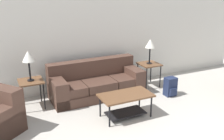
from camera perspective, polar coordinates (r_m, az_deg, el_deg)
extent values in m
cube|color=silver|center=(6.24, -3.41, 7.77)|extent=(9.05, 0.06, 2.60)
cube|color=#4C3328|center=(5.90, -3.39, -4.94)|extent=(2.16, 0.90, 0.22)
cube|color=#4C3328|center=(5.58, -10.12, -4.23)|extent=(0.71, 0.79, 0.20)
cube|color=#4C3328|center=(5.80, -3.35, -3.10)|extent=(0.71, 0.79, 0.20)
cube|color=#4C3328|center=(6.10, 2.83, -2.02)|extent=(0.71, 0.79, 0.20)
cube|color=#4C3328|center=(5.98, -4.61, 0.57)|extent=(2.15, 0.31, 0.40)
cube|color=#4C3328|center=(5.56, -12.31, -4.80)|extent=(0.30, 0.86, 0.58)
cube|color=#4C3328|center=(6.23, 4.48, -1.91)|extent=(0.30, 0.86, 0.58)
cube|color=#4C3328|center=(4.56, -24.21, -11.52)|extent=(0.87, 0.77, 0.56)
cube|color=brown|center=(4.84, 3.18, -5.81)|extent=(1.02, 0.56, 0.04)
cylinder|color=black|center=(4.58, -0.58, -10.49)|extent=(0.03, 0.03, 0.44)
cylinder|color=black|center=(4.98, 8.95, -8.26)|extent=(0.03, 0.03, 0.44)
cylinder|color=black|center=(4.94, -2.73, -8.28)|extent=(0.03, 0.03, 0.44)
cylinder|color=black|center=(5.31, 6.30, -6.41)|extent=(0.03, 0.03, 0.44)
cube|color=black|center=(5.00, 3.11, -9.73)|extent=(0.76, 0.39, 0.02)
cube|color=brown|center=(5.44, -18.07, -2.46)|extent=(0.50, 0.51, 0.03)
cylinder|color=black|center=(5.33, -19.65, -6.53)|extent=(0.03, 0.03, 0.57)
cylinder|color=black|center=(5.37, -15.24, -5.89)|extent=(0.03, 0.03, 0.57)
cylinder|color=black|center=(5.73, -20.14, -4.87)|extent=(0.03, 0.03, 0.57)
cylinder|color=black|center=(5.77, -16.04, -4.29)|extent=(0.03, 0.03, 0.57)
cube|color=brown|center=(6.42, 8.51, 1.35)|extent=(0.50, 0.51, 0.03)
cylinder|color=black|center=(6.24, 7.88, -2.05)|extent=(0.03, 0.03, 0.57)
cylinder|color=black|center=(6.46, 10.98, -1.49)|extent=(0.03, 0.03, 0.57)
cylinder|color=black|center=(6.58, 5.85, -0.89)|extent=(0.03, 0.03, 0.57)
cylinder|color=black|center=(6.79, 8.86, -0.40)|extent=(0.03, 0.03, 0.57)
cylinder|color=black|center=(5.43, -18.09, -2.22)|extent=(0.14, 0.14, 0.02)
cylinder|color=black|center=(5.37, -18.30, -0.15)|extent=(0.04, 0.04, 0.40)
cone|color=white|center=(5.28, -18.63, 3.03)|extent=(0.25, 0.25, 0.22)
cylinder|color=black|center=(6.42, 8.52, 1.55)|extent=(0.14, 0.14, 0.02)
cylinder|color=black|center=(6.36, 8.60, 3.34)|extent=(0.04, 0.04, 0.40)
cone|color=white|center=(6.29, 8.73, 6.05)|extent=(0.25, 0.25, 0.22)
cube|color=#1E2847|center=(6.04, 13.17, -3.70)|extent=(0.26, 0.20, 0.44)
cube|color=#1E2847|center=(5.98, 13.83, -4.87)|extent=(0.20, 0.05, 0.18)
cylinder|color=#1E2847|center=(6.08, 11.95, -3.24)|extent=(0.02, 0.02, 0.33)
cylinder|color=#1E2847|center=(6.16, 13.02, -3.02)|extent=(0.02, 0.02, 0.33)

